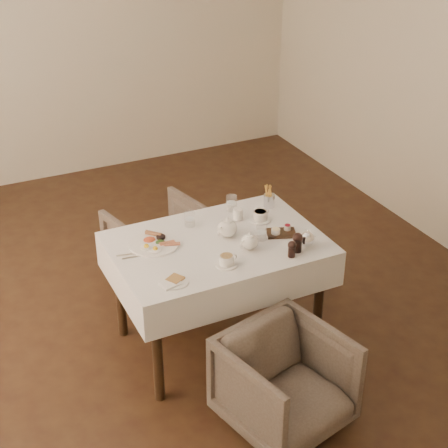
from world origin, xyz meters
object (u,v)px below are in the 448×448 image
table (217,258)px  breakfast_plate (154,243)px  armchair_far (162,247)px  armchair_near (285,383)px  teapot_centre (227,227)px

table → breakfast_plate: (-0.36, 0.14, 0.13)m
armchair_far → breakfast_plate: size_ratio=2.20×
armchair_near → armchair_far: (-0.09, 1.62, 0.02)m
armchair_near → teapot_centre: size_ratio=3.75×
teapot_centre → armchair_far: bearing=77.7°
table → armchair_near: size_ratio=2.03×
armchair_near → teapot_centre: 1.01m
table → armchair_far: 0.87m
armchair_near → table: bearing=78.1°
armchair_near → teapot_centre: teapot_centre is taller
armchair_near → breakfast_plate: size_ratio=2.08×
breakfast_plate → teapot_centre: 0.46m
table → breakfast_plate: breakfast_plate is taller
table → armchair_far: (-0.07, 0.80, -0.34)m
teapot_centre → armchair_near: bearing=-117.6°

